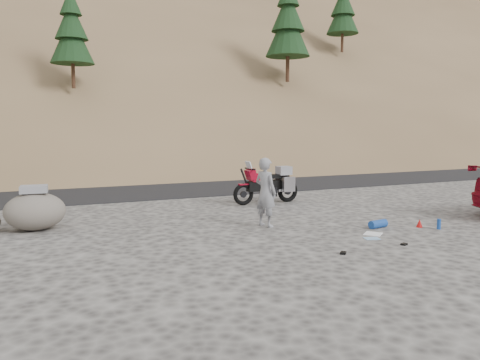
% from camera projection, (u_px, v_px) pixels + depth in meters
% --- Properties ---
extents(ground, '(140.00, 140.00, 0.00)m').
position_uv_depth(ground, '(305.00, 227.00, 11.20)').
color(ground, '#3D3A38').
rests_on(ground, ground).
extents(road, '(120.00, 7.00, 0.05)m').
position_uv_depth(road, '(190.00, 185.00, 19.37)').
color(road, black).
rests_on(road, ground).
extents(hillside, '(120.00, 73.00, 46.72)m').
position_uv_depth(hillside, '(91.00, 40.00, 47.07)').
color(hillside, brown).
rests_on(hillside, ground).
extents(motorcycle, '(2.31, 0.73, 1.37)m').
position_uv_depth(motorcycle, '(269.00, 185.00, 14.67)').
color(motorcycle, black).
rests_on(motorcycle, ground).
extents(man, '(0.59, 0.71, 1.67)m').
position_uv_depth(man, '(265.00, 226.00, 11.30)').
color(man, gray).
rests_on(man, ground).
extents(boulder, '(1.63, 1.49, 1.06)m').
position_uv_depth(boulder, '(35.00, 210.00, 10.84)').
color(boulder, '#5A544D').
rests_on(boulder, ground).
extents(gear_white_cloth, '(0.54, 0.54, 0.01)m').
position_uv_depth(gear_white_cloth, '(373.00, 234.00, 10.47)').
color(gear_white_cloth, white).
rests_on(gear_white_cloth, ground).
extents(gear_blue_mat, '(0.51, 0.26, 0.19)m').
position_uv_depth(gear_blue_mat, '(378.00, 224.00, 11.10)').
color(gear_blue_mat, '#184294').
rests_on(gear_blue_mat, ground).
extents(gear_bottle, '(0.11, 0.11, 0.24)m').
position_uv_depth(gear_bottle, '(439.00, 224.00, 10.97)').
color(gear_bottle, '#184294').
rests_on(gear_bottle, ground).
extents(gear_funnel, '(0.20, 0.20, 0.19)m').
position_uv_depth(gear_funnel, '(419.00, 223.00, 11.19)').
color(gear_funnel, '#AD0C0B').
rests_on(gear_funnel, ground).
extents(gear_glove_a, '(0.16, 0.13, 0.04)m').
position_uv_depth(gear_glove_a, '(404.00, 244.00, 9.50)').
color(gear_glove_a, black).
rests_on(gear_glove_a, ground).
extents(gear_glove_b, '(0.17, 0.17, 0.05)m').
position_uv_depth(gear_glove_b, '(343.00, 253.00, 8.83)').
color(gear_glove_b, black).
rests_on(gear_glove_b, ground).
extents(gear_blue_cloth, '(0.37, 0.31, 0.01)m').
position_uv_depth(gear_blue_cloth, '(372.00, 238.00, 10.04)').
color(gear_blue_cloth, '#86ACD0').
rests_on(gear_blue_cloth, ground).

